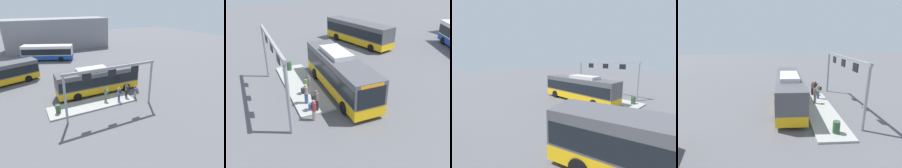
{
  "view_description": "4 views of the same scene",
  "coord_description": "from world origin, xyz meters",
  "views": [
    {
      "loc": [
        -8.46,
        -21.1,
        10.84
      ],
      "look_at": [
        1.61,
        -0.85,
        1.16
      ],
      "focal_mm": 30.02,
      "sensor_mm": 36.0,
      "label": 1
    },
    {
      "loc": [
        16.78,
        -7.49,
        9.8
      ],
      "look_at": [
        1.19,
        -0.67,
        1.26
      ],
      "focal_mm": 37.33,
      "sensor_mm": 36.0,
      "label": 2
    },
    {
      "loc": [
        -12.92,
        15.33,
        5.66
      ],
      "look_at": [
        3.45,
        -0.45,
        1.81
      ],
      "focal_mm": 24.32,
      "sensor_mm": 36.0,
      "label": 3
    },
    {
      "loc": [
        -16.33,
        0.84,
        6.78
      ],
      "look_at": [
        1.52,
        -0.21,
        1.85
      ],
      "focal_mm": 26.29,
      "sensor_mm": 36.0,
      "label": 4
    }
  ],
  "objects": [
    {
      "name": "platform_curb",
      "position": [
        -2.02,
        -2.96,
        0.08
      ],
      "size": [
        10.0,
        2.8,
        0.16
      ],
      "primitive_type": "cube",
      "color": "#9E9E99",
      "rests_on": "ground"
    },
    {
      "name": "person_boarding",
      "position": [
        3.49,
        -3.55,
        0.89
      ],
      "size": [
        0.52,
        0.6,
        1.67
      ],
      "rotation": [
        0.0,
        0.0,
        1.09
      ],
      "color": "gray",
      "rests_on": "ground"
    },
    {
      "name": "person_waiting_mid",
      "position": [
        -0.18,
        -2.79,
        1.05
      ],
      "size": [
        0.48,
        0.6,
        1.67
      ],
      "rotation": [
        0.0,
        0.0,
        1.94
      ],
      "color": "slate",
      "rests_on": "platform_curb"
    },
    {
      "name": "person_waiting_near",
      "position": [
        2.53,
        -3.03,
        1.05
      ],
      "size": [
        0.42,
        0.58,
        1.67
      ],
      "rotation": [
        0.0,
        0.0,
        1.81
      ],
      "color": "black",
      "rests_on": "platform_curb"
    },
    {
      "name": "ground_plane",
      "position": [
        0.0,
        0.0,
        0.0
      ],
      "size": [
        120.0,
        120.0,
        0.0
      ],
      "primitive_type": "plane",
      "color": "#56565B"
    },
    {
      "name": "platform_sign_gantry",
      "position": [
        -0.61,
        -5.34,
        3.8
      ],
      "size": [
        10.16,
        0.24,
        5.2
      ],
      "color": "gray",
      "rests_on": "ground"
    },
    {
      "name": "bus_main",
      "position": [
        -0.01,
        0.0,
        1.81
      ],
      "size": [
        10.83,
        2.76,
        3.46
      ],
      "rotation": [
        0.0,
        0.0,
        -0.01
      ],
      "color": "#EAAD14",
      "rests_on": "ground"
    },
    {
      "name": "trash_bin",
      "position": [
        -5.93,
        -3.15,
        0.61
      ],
      "size": [
        0.52,
        0.52,
        0.9
      ],
      "primitive_type": "cylinder",
      "color": "#2D5133",
      "rests_on": "platform_curb"
    },
    {
      "name": "person_waiting_far",
      "position": [
        1.27,
        -3.45,
        1.05
      ],
      "size": [
        0.37,
        0.55,
        1.67
      ],
      "rotation": [
        0.0,
        0.0,
        1.67
      ],
      "color": "#334C8C",
      "rests_on": "platform_curb"
    }
  ]
}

